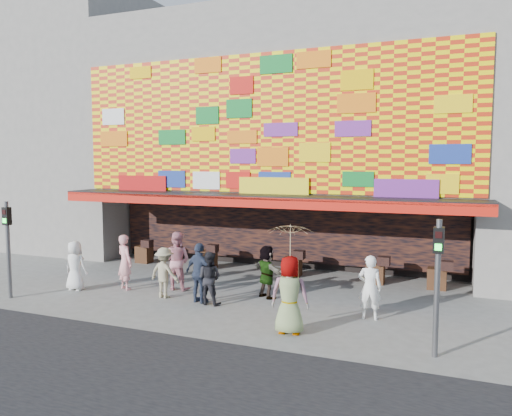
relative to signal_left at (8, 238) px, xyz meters
The scene contains 16 objects.
ground 6.64m from the signal_left, 13.61° to the left, with size 90.00×90.00×0.00m, color slate.
road_strip 8.18m from the signal_left, 38.88° to the right, with size 30.00×8.00×0.02m, color black.
shop_building 11.98m from the signal_left, 57.35° to the left, with size 15.20×9.40×10.00m.
neighbor_left 12.40m from the signal_left, 125.59° to the left, with size 11.00×8.00×12.00m, color gray.
signal_left is the anchor object (origin of this frame).
signal_right 12.40m from the signal_left, ahead, with size 0.22×0.20×3.00m.
ped_a 2.20m from the signal_left, 51.44° to the left, with size 0.79×0.52×1.62m, color white.
ped_b 3.59m from the signal_left, 39.51° to the left, with size 0.66×0.44×1.82m, color pink.
ped_c 6.36m from the signal_left, 15.88° to the left, with size 0.77×0.60×1.58m, color black.
ped_d 4.90m from the signal_left, 22.55° to the left, with size 1.01×0.58×1.57m, color tan.
ped_e 6.04m from the signal_left, 17.06° to the left, with size 1.06×0.44×1.81m, color #2D3750.
ped_f 8.02m from the signal_left, 22.34° to the left, with size 1.52×0.48×1.63m, color gray.
ped_g 9.06m from the signal_left, ahead, with size 0.94×0.61×1.93m, color gray.
ped_h 10.90m from the signal_left, 11.07° to the left, with size 0.63×0.42×1.74m, color white.
ped_i 5.20m from the signal_left, 33.75° to the left, with size 0.93×0.73×1.92m, color #D28896.
parasol 9.03m from the signal_left, ahead, with size 1.14×1.16×1.97m.
Camera 1 is at (6.54, -12.64, 4.23)m, focal length 35.00 mm.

